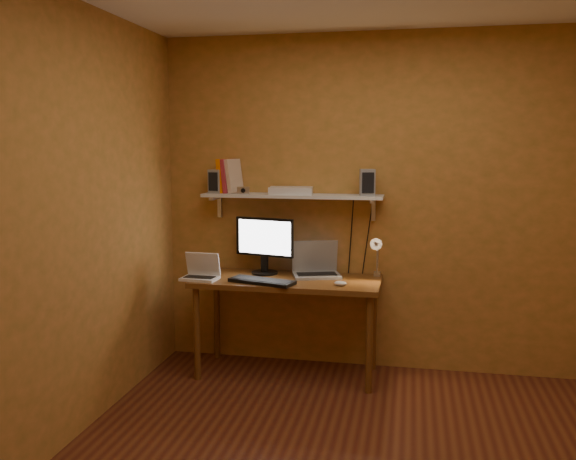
% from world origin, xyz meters
% --- Properties ---
extents(room, '(3.44, 3.24, 2.64)m').
position_xyz_m(room, '(0.00, 0.00, 1.30)').
color(room, brown).
rests_on(room, ground).
extents(desk, '(1.40, 0.60, 0.75)m').
position_xyz_m(desk, '(-0.66, 1.28, 0.66)').
color(desk, brown).
rests_on(desk, ground).
extents(wall_shelf, '(1.40, 0.25, 0.21)m').
position_xyz_m(wall_shelf, '(-0.66, 1.47, 1.36)').
color(wall_shelf, silver).
rests_on(wall_shelf, room).
extents(monitor, '(0.48, 0.25, 0.44)m').
position_xyz_m(monitor, '(-0.87, 1.42, 1.00)').
color(monitor, black).
rests_on(monitor, desk).
extents(laptop, '(0.41, 0.35, 0.27)m').
position_xyz_m(laptop, '(-0.46, 1.44, 0.82)').
color(laptop, gray).
rests_on(laptop, desk).
extents(netbook, '(0.28, 0.21, 0.20)m').
position_xyz_m(netbook, '(-1.29, 1.14, 0.80)').
color(netbook, white).
rests_on(netbook, desk).
extents(keyboard, '(0.52, 0.29, 0.03)m').
position_xyz_m(keyboard, '(-0.81, 1.10, 0.76)').
color(keyboard, black).
rests_on(keyboard, desk).
extents(mouse, '(0.11, 0.08, 0.03)m').
position_xyz_m(mouse, '(-0.23, 1.13, 0.77)').
color(mouse, white).
rests_on(mouse, desk).
extents(desk_lamp, '(0.09, 0.23, 0.38)m').
position_xyz_m(desk_lamp, '(0.00, 1.41, 0.96)').
color(desk_lamp, silver).
rests_on(desk_lamp, desk).
extents(speaker_left, '(0.13, 0.13, 0.19)m').
position_xyz_m(speaker_left, '(-1.26, 1.47, 1.47)').
color(speaker_left, gray).
rests_on(speaker_left, wall_shelf).
extents(speaker_right, '(0.13, 0.13, 0.20)m').
position_xyz_m(speaker_right, '(-0.08, 1.46, 1.47)').
color(speaker_right, gray).
rests_on(speaker_right, wall_shelf).
extents(books, '(0.19, 0.19, 0.27)m').
position_xyz_m(books, '(-1.17, 1.50, 1.51)').
color(books, orange).
rests_on(books, wall_shelf).
extents(shelf_camera, '(0.10, 0.05, 0.06)m').
position_xyz_m(shelf_camera, '(-1.03, 1.41, 1.40)').
color(shelf_camera, silver).
rests_on(shelf_camera, wall_shelf).
extents(router, '(0.35, 0.26, 0.06)m').
position_xyz_m(router, '(-0.67, 1.48, 1.40)').
color(router, white).
rests_on(router, wall_shelf).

